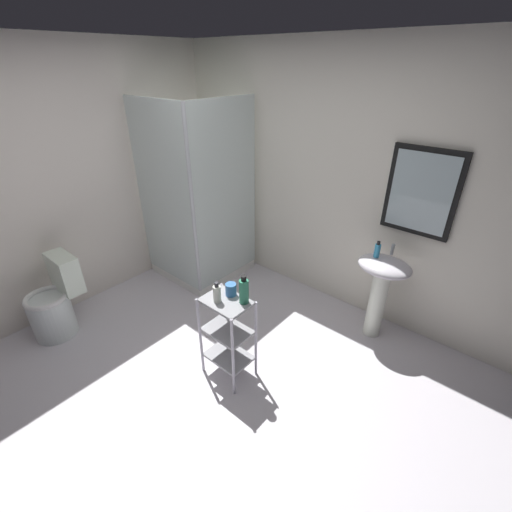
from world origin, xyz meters
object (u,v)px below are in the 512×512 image
object	(u,v)px
pedestal_sink	(381,282)
toilet	(55,304)
hand_soap_bottle	(377,250)
storage_cart	(228,332)
rinse_cup	(231,289)
body_wash_bottle_green	(244,291)
shower_stall	(201,240)
lotion_bottle_white	(217,293)

from	to	relation	value
pedestal_sink	toilet	size ratio (longest dim) A/B	1.07
toilet	hand_soap_bottle	xyz separation A→B (m)	(2.20, 1.90, 0.56)
storage_cart	rinse_cup	world-z (taller)	rinse_cup
storage_cart	pedestal_sink	bearing A→B (deg)	60.72
pedestal_sink	storage_cart	xyz separation A→B (m)	(-0.69, -1.23, -0.14)
toilet	body_wash_bottle_green	world-z (taller)	body_wash_bottle_green
rinse_cup	storage_cart	bearing A→B (deg)	-73.38
shower_stall	storage_cart	world-z (taller)	shower_stall
pedestal_sink	lotion_bottle_white	distance (m)	1.49
pedestal_sink	toilet	xyz separation A→B (m)	(-2.28, -1.91, -0.26)
lotion_bottle_white	rinse_cup	size ratio (longest dim) A/B	1.71
rinse_cup	hand_soap_bottle	bearing A→B (deg)	61.19
rinse_cup	body_wash_bottle_green	bearing A→B (deg)	-2.24
shower_stall	body_wash_bottle_green	distance (m)	1.71
hand_soap_bottle	lotion_bottle_white	distance (m)	1.43
hand_soap_bottle	rinse_cup	distance (m)	1.31
rinse_cup	shower_stall	bearing A→B (deg)	147.74
toilet	storage_cart	distance (m)	1.73
storage_cart	lotion_bottle_white	size ratio (longest dim) A/B	4.48
toilet	pedestal_sink	bearing A→B (deg)	39.85
storage_cart	hand_soap_bottle	world-z (taller)	hand_soap_bottle
shower_stall	storage_cart	xyz separation A→B (m)	(1.33, -0.90, -0.03)
shower_stall	toilet	distance (m)	1.60
toilet	body_wash_bottle_green	xyz separation A→B (m)	(1.71, 0.74, 0.53)
hand_soap_bottle	rinse_cup	size ratio (longest dim) A/B	1.53
lotion_bottle_white	toilet	bearing A→B (deg)	-158.01
toilet	lotion_bottle_white	size ratio (longest dim) A/B	4.60
pedestal_sink	hand_soap_bottle	size ratio (longest dim) A/B	5.46
lotion_bottle_white	body_wash_bottle_green	world-z (taller)	body_wash_bottle_green
pedestal_sink	lotion_bottle_white	world-z (taller)	lotion_bottle_white
pedestal_sink	toilet	bearing A→B (deg)	-140.15
lotion_bottle_white	shower_stall	bearing A→B (deg)	143.60
toilet	lotion_bottle_white	world-z (taller)	lotion_bottle_white
pedestal_sink	hand_soap_bottle	xyz separation A→B (m)	(-0.08, -0.01, 0.30)
toilet	storage_cart	bearing A→B (deg)	22.89
body_wash_bottle_green	pedestal_sink	bearing A→B (deg)	63.59
storage_cart	body_wash_bottle_green	distance (m)	0.43
pedestal_sink	body_wash_bottle_green	world-z (taller)	body_wash_bottle_green
lotion_bottle_white	rinse_cup	world-z (taller)	lotion_bottle_white
rinse_cup	lotion_bottle_white	bearing A→B (deg)	-98.62
pedestal_sink	body_wash_bottle_green	size ratio (longest dim) A/B	3.55
pedestal_sink	storage_cart	distance (m)	1.42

